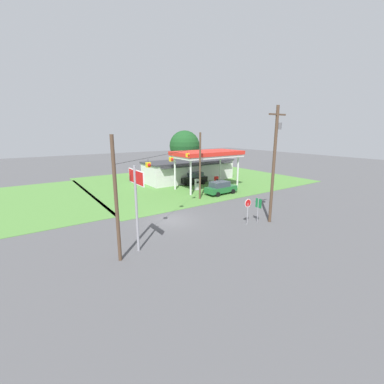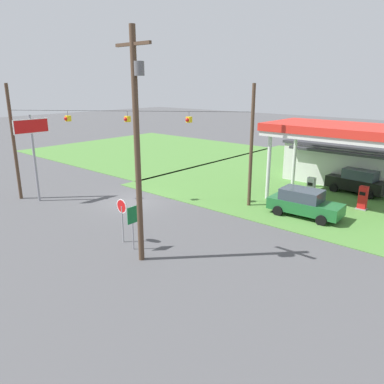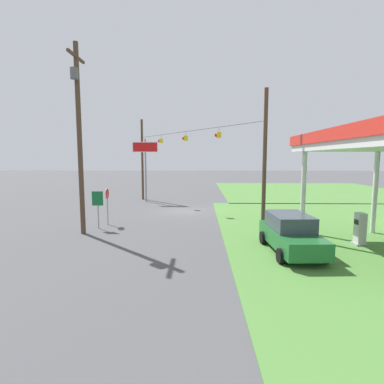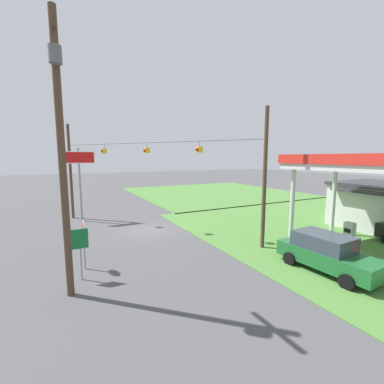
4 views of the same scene
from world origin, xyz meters
The scene contains 9 objects.
ground_plane centered at (0.00, 0.00, 0.00)m, with size 160.00×160.00×0.00m, color #4C4C4F.
grass_verge_opposite_corner centered at (-16.00, 16.00, 0.02)m, with size 24.00×24.00×0.04m, color #4C7F38.
fuel_pump_near centered at (9.71, 9.40, 0.81)m, with size 0.71×0.56×1.70m.
car_at_pumps_front centered at (10.98, 5.48, 0.94)m, with size 4.79×2.29×1.83m.
stop_sign_roadside centered at (5.31, -5.03, 1.81)m, with size 0.80×0.08×2.50m.
stop_sign_overhead centered at (-5.37, -4.37, 4.62)m, with size 0.22×2.58×6.38m.
route_sign centered at (6.49, -5.27, 1.71)m, with size 0.10×0.70×2.40m.
utility_pole_main centered at (7.71, -5.78, 6.08)m, with size 2.20×0.44×10.92m.
signal_span_gantry centered at (0.00, -0.01, 4.57)m, with size 14.34×10.24×8.51m.
Camera 3 is at (24.96, 1.18, 4.49)m, focal length 28.00 mm.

